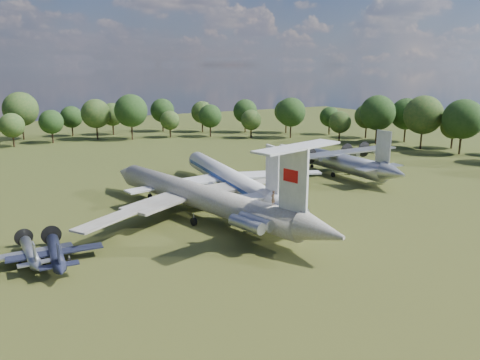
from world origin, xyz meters
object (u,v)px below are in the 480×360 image
il62_airliner (201,201)px  small_prop_west (56,255)px  tu104_jet (229,182)px  an12_transport (339,164)px  small_prop_northwest (31,255)px  person_on_il62 (273,198)px

il62_airliner → small_prop_west: bearing=-176.0°
tu104_jet → an12_transport: (28.00, 2.82, -0.08)m
small_prop_northwest → person_on_il62: size_ratio=6.87×
il62_airliner → person_on_il62: 15.34m
an12_transport → person_on_il62: 43.42m
an12_transport → small_prop_northwest: bearing=-165.7°
tu104_jet → person_on_il62: person_on_il62 is taller
il62_airliner → person_on_il62: (3.84, -14.40, 3.64)m
small_prop_northwest → person_on_il62: person_on_il62 is taller
small_prop_northwest → il62_airliner: bearing=10.4°
tu104_jet → small_prop_northwest: 37.88m
an12_transport → small_prop_west: size_ratio=2.45×
small_prop_west → small_prop_northwest: (-2.64, 1.89, -0.11)m
il62_airliner → small_prop_northwest: 25.57m
il62_airliner → tu104_jet: size_ratio=1.09×
small_prop_northwest → person_on_il62: (28.71, -8.68, 5.32)m
an12_transport → small_prop_northwest: size_ratio=2.72×
an12_transport → il62_airliner: bearing=-163.6°
an12_transport → tu104_jet: bearing=-176.2°
tu104_jet → small_prop_northwest: tu104_jet is taller
an12_transport → small_prop_west: an12_transport is taller
il62_airliner → tu104_jet: 13.70m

